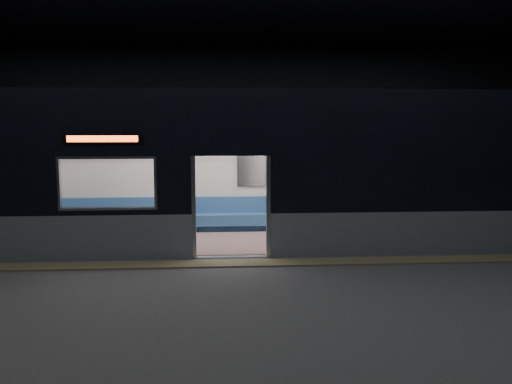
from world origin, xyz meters
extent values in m
cube|color=#47494C|center=(0.00, 0.00, -0.01)|extent=(24.00, 14.00, 0.01)
cube|color=black|center=(0.00, 6.98, 2.50)|extent=(24.00, 0.04, 5.00)
cube|color=black|center=(0.00, -6.98, 2.50)|extent=(24.00, 0.04, 5.00)
cube|color=#8C7F59|center=(0.00, 0.55, 0.01)|extent=(22.80, 0.50, 0.03)
cube|color=gray|center=(4.85, 1.06, 0.45)|extent=(8.30, 0.12, 0.90)
cube|color=black|center=(4.85, 1.06, 2.05)|extent=(8.30, 0.12, 2.30)
cube|color=black|center=(0.00, 1.06, 2.62)|extent=(1.40, 0.12, 1.15)
cube|color=#B7BABC|center=(-0.74, 1.06, 1.02)|extent=(0.08, 0.14, 2.05)
cube|color=#B7BABC|center=(0.74, 1.06, 1.02)|extent=(0.08, 0.14, 2.05)
cube|color=black|center=(-2.45, 0.98, 2.39)|extent=(1.50, 0.04, 0.18)
cube|color=#FF5515|center=(-2.45, 0.97, 2.39)|extent=(1.34, 0.03, 0.12)
cube|color=silver|center=(0.00, 3.94, 1.60)|extent=(18.00, 0.12, 3.20)
cube|color=black|center=(0.00, 2.50, 3.28)|extent=(18.00, 3.00, 0.15)
cube|color=#805E5D|center=(0.00, 2.50, 0.02)|extent=(17.76, 2.76, 0.04)
cube|color=silver|center=(0.00, 2.50, 2.35)|extent=(17.76, 2.76, 0.10)
cube|color=#30588D|center=(0.00, 3.62, 0.24)|extent=(11.00, 0.48, 0.41)
cube|color=#30588D|center=(0.00, 3.81, 0.65)|extent=(11.00, 0.10, 0.40)
cube|color=#825F65|center=(-3.30, 1.41, 0.24)|extent=(4.40, 0.48, 0.41)
cube|color=#825F65|center=(3.30, 1.41, 0.24)|extent=(4.40, 0.48, 0.41)
cylinder|color=silver|center=(-0.95, 1.37, 1.17)|extent=(0.04, 0.04, 2.26)
cylinder|color=silver|center=(-0.95, 3.63, 1.17)|extent=(0.04, 0.04, 2.26)
cylinder|color=silver|center=(0.95, 1.37, 1.17)|extent=(0.04, 0.04, 2.26)
cylinder|color=silver|center=(0.95, 3.63, 1.17)|extent=(0.04, 0.04, 2.26)
cylinder|color=silver|center=(0.00, 3.58, 1.95)|extent=(11.00, 0.03, 0.03)
cube|color=black|center=(1.46, 3.39, 0.53)|extent=(0.17, 0.48, 0.16)
cube|color=black|center=(1.67, 3.39, 0.53)|extent=(0.17, 0.48, 0.16)
cylinder|color=black|center=(1.46, 3.17, 0.26)|extent=(0.11, 0.11, 0.43)
cylinder|color=black|center=(1.67, 3.17, 0.26)|extent=(0.11, 0.11, 0.43)
cube|color=#D86D84|center=(1.56, 3.59, 0.55)|extent=(0.41, 0.22, 0.20)
cylinder|color=#D86D84|center=(1.56, 3.62, 0.91)|extent=(0.43, 0.43, 0.53)
sphere|color=tan|center=(1.56, 3.60, 1.29)|extent=(0.21, 0.21, 0.21)
sphere|color=black|center=(1.56, 3.64, 1.33)|extent=(0.22, 0.22, 0.22)
cube|color=black|center=(1.53, 3.31, 0.69)|extent=(0.36, 0.33, 0.15)
cube|color=white|center=(0.78, 3.85, 1.49)|extent=(1.04, 0.03, 0.68)
camera|label=1|loc=(-0.21, -9.57, 2.74)|focal=38.00mm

